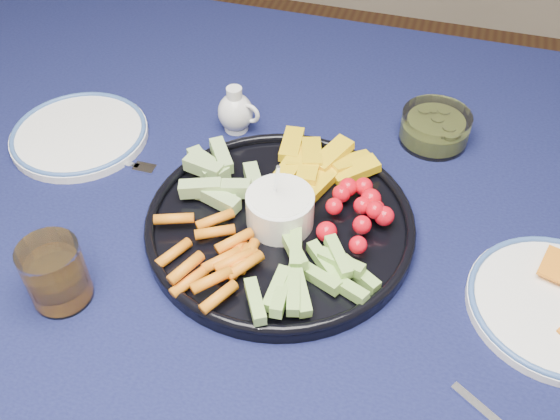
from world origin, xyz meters
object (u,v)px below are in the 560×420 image
(crudite_platter, at_px, (278,219))
(juice_tumbler, at_px, (57,277))
(creamer_pitcher, at_px, (236,112))
(cheese_plate, at_px, (558,304))
(pickle_bowl, at_px, (435,129))
(dining_table, at_px, (291,234))
(side_plate_extra, at_px, (79,134))

(crudite_platter, height_order, juice_tumbler, crudite_platter)
(creamer_pitcher, bearing_deg, cheese_plate, -24.34)
(pickle_bowl, height_order, juice_tumbler, juice_tumbler)
(creamer_pitcher, xyz_separation_m, juice_tumbler, (-0.10, -0.39, 0.00))
(dining_table, height_order, cheese_plate, cheese_plate)
(creamer_pitcher, bearing_deg, juice_tumbler, -103.94)
(creamer_pitcher, height_order, side_plate_extra, creamer_pitcher)
(dining_table, distance_m, pickle_bowl, 0.29)
(pickle_bowl, distance_m, cheese_plate, 0.35)
(juice_tumbler, xyz_separation_m, side_plate_extra, (-0.14, 0.29, -0.03))
(creamer_pitcher, bearing_deg, dining_table, -43.89)
(dining_table, distance_m, creamer_pitcher, 0.22)
(cheese_plate, bearing_deg, crudite_platter, 175.41)
(juice_tumbler, distance_m, side_plate_extra, 0.32)
(creamer_pitcher, xyz_separation_m, side_plate_extra, (-0.24, -0.10, -0.03))
(cheese_plate, height_order, juice_tumbler, juice_tumbler)
(pickle_bowl, distance_m, side_plate_extra, 0.57)
(juice_tumbler, bearing_deg, cheese_plate, 14.82)
(cheese_plate, bearing_deg, side_plate_extra, 170.04)
(creamer_pitcher, bearing_deg, side_plate_extra, -157.44)
(juice_tumbler, bearing_deg, dining_table, 49.20)
(crudite_platter, bearing_deg, side_plate_extra, 164.77)
(creamer_pitcher, height_order, juice_tumbler, juice_tumbler)
(dining_table, relative_size, crudite_platter, 4.46)
(crudite_platter, relative_size, side_plate_extra, 1.70)
(juice_tumbler, bearing_deg, crudite_platter, 39.60)
(cheese_plate, bearing_deg, juice_tumbler, -165.18)
(creamer_pitcher, relative_size, pickle_bowl, 0.72)
(crudite_platter, height_order, side_plate_extra, crudite_platter)
(cheese_plate, relative_size, juice_tumbler, 2.50)
(side_plate_extra, bearing_deg, crudite_platter, -15.23)
(pickle_bowl, bearing_deg, juice_tumbler, -132.31)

